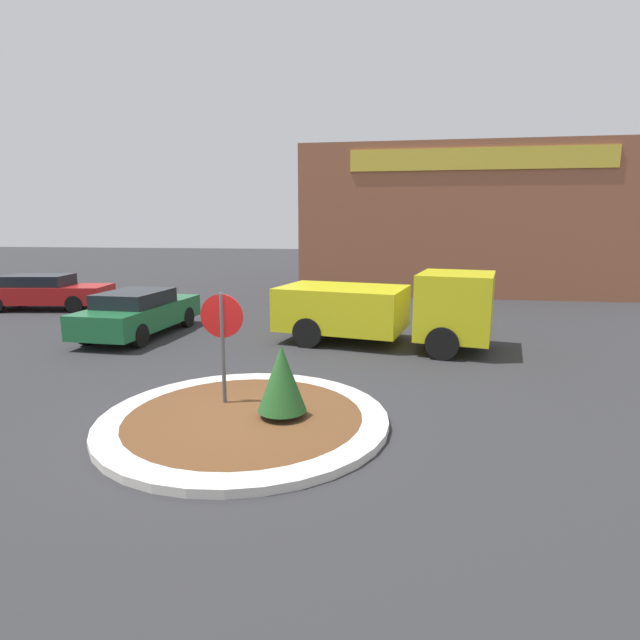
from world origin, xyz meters
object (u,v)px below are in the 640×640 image
at_px(utility_truck, 387,308).
at_px(parked_sedan_red, 44,292).
at_px(parked_sedan_green, 139,312).
at_px(stop_sign, 222,330).

xyz_separation_m(utility_truck, parked_sedan_red, (-13.22, 3.85, -0.33)).
xyz_separation_m(parked_sedan_red, parked_sedan_green, (5.97, -3.80, 0.00)).
xyz_separation_m(stop_sign, utility_truck, (2.74, 5.37, -0.42)).
bearing_deg(parked_sedan_red, utility_truck, -25.12).
bearing_deg(parked_sedan_green, parked_sedan_red, 60.25).
bearing_deg(utility_truck, parked_sedan_red, 175.68).
bearing_deg(stop_sign, parked_sedan_green, 129.77).
xyz_separation_m(utility_truck, parked_sedan_green, (-7.26, 0.06, -0.33)).
height_order(parked_sedan_red, parked_sedan_green, parked_sedan_green).
distance_m(stop_sign, parked_sedan_red, 13.98).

